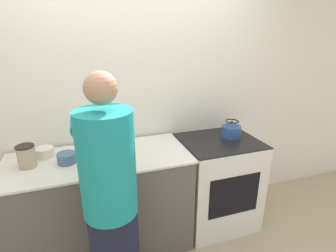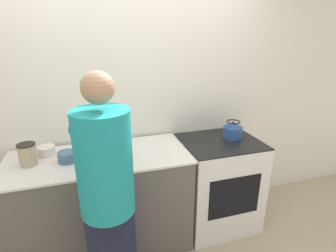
# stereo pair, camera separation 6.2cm
# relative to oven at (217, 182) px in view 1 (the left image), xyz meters

# --- Properties ---
(wall_back) EXTENTS (8.00, 0.05, 2.60)m
(wall_back) POSITION_rel_oven_xyz_m (-0.77, 0.41, 0.83)
(wall_back) COLOR silver
(wall_back) RESTS_ON ground_plane
(counter) EXTENTS (1.54, 0.69, 0.93)m
(counter) POSITION_rel_oven_xyz_m (-1.16, 0.01, -0.00)
(counter) COLOR #5B5651
(counter) RESTS_ON ground_plane
(oven) EXTENTS (0.74, 0.65, 0.94)m
(oven) POSITION_rel_oven_xyz_m (0.00, 0.00, 0.00)
(oven) COLOR silver
(oven) RESTS_ON ground_plane
(person) EXTENTS (0.40, 0.63, 1.74)m
(person) POSITION_rel_oven_xyz_m (-1.14, -0.58, 0.47)
(person) COLOR #1A1C30
(person) RESTS_ON ground_plane
(cutting_board) EXTENTS (0.32, 0.20, 0.02)m
(cutting_board) POSITION_rel_oven_xyz_m (-1.11, 0.03, 0.47)
(cutting_board) COLOR #A87A4C
(cutting_board) RESTS_ON counter
(knife) EXTENTS (0.22, 0.12, 0.01)m
(knife) POSITION_rel_oven_xyz_m (-1.07, 0.00, 0.48)
(knife) COLOR silver
(knife) RESTS_ON cutting_board
(kettle) EXTENTS (0.19, 0.19, 0.17)m
(kettle) POSITION_rel_oven_xyz_m (0.14, 0.04, 0.54)
(kettle) COLOR #284C8C
(kettle) RESTS_ON oven
(bowl_prep) EXTENTS (0.15, 0.15, 0.09)m
(bowl_prep) POSITION_rel_oven_xyz_m (-1.41, -0.00, 0.50)
(bowl_prep) COLOR #426684
(bowl_prep) RESTS_ON counter
(bowl_mixing) EXTENTS (0.15, 0.15, 0.08)m
(bowl_mixing) POSITION_rel_oven_xyz_m (-1.58, 0.17, 0.50)
(bowl_mixing) COLOR silver
(bowl_mixing) RESTS_ON counter
(canister_jar) EXTENTS (0.14, 0.14, 0.18)m
(canister_jar) POSITION_rel_oven_xyz_m (-1.70, 0.02, 0.55)
(canister_jar) COLOR tan
(canister_jar) RESTS_ON counter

